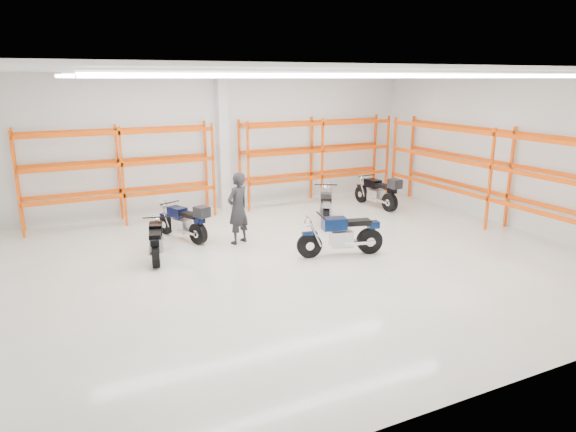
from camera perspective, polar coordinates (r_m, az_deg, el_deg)
name	(u,v)px	position (r m, az deg, el deg)	size (l,w,h in m)	color
ground	(303,261)	(12.68, 1.69, -4.97)	(14.00, 14.00, 0.00)	beige
room_shell	(304,126)	(11.98, 1.76, 9.97)	(14.02, 12.02, 4.51)	silver
motorcycle_main	(344,236)	(12.98, 6.25, -2.19)	(2.20, 0.90, 1.10)	black
motorcycle_back_a	(156,242)	(13.05, -14.45, -2.82)	(0.78, 1.90, 0.95)	black
motorcycle_back_b	(185,222)	(14.37, -11.36, -0.69)	(1.09, 1.98, 1.07)	black
motorcycle_back_c	(326,206)	(15.90, 4.22, 1.07)	(1.20, 1.99, 1.08)	black
motorcycle_back_d	(379,193)	(17.88, 10.08, 2.58)	(0.71, 2.22, 1.14)	black
standing_man	(238,208)	(13.80, -5.59, 0.86)	(0.71, 0.46, 1.94)	black
structural_column	(223,143)	(17.40, -7.24, 8.06)	(0.32, 0.32, 4.50)	white
pallet_racking_back_left	(120,166)	(16.37, -18.17, 5.34)	(5.67, 0.87, 3.00)	#FF4F0B
pallet_racking_back_right	(317,152)	(18.53, 3.23, 7.13)	(5.67, 0.87, 3.00)	#FF4F0B
pallet_racking_side	(501,168)	(16.19, 22.61, 4.93)	(0.87, 9.07, 3.00)	#FF4F0B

